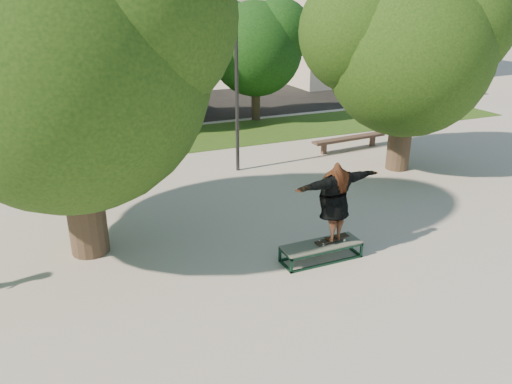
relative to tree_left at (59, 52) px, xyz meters
name	(u,v)px	position (x,y,z in m)	size (l,w,h in m)	color
ground	(276,236)	(4.29, -1.09, -4.42)	(120.00, 120.00, 0.00)	#ADA59F
grass_strip	(198,138)	(5.29, 8.41, -4.41)	(30.00, 4.00, 0.02)	#284C15
asphalt_strip	(141,109)	(4.29, 14.91, -4.42)	(40.00, 8.00, 0.01)	black
tree_left	(59,52)	(0.00, 0.00, 0.00)	(6.96, 5.95, 7.12)	#38281E
tree_right	(406,43)	(10.21, 1.99, -0.33)	(6.24, 5.33, 6.51)	#38281E
bg_tree_mid	(126,34)	(3.22, 10.98, -0.41)	(5.76, 4.92, 6.24)	#38281E
bg_tree_right	(254,43)	(8.73, 10.47, -0.93)	(5.04, 4.31, 5.43)	#38281E
lamppost	(237,75)	(5.29, 3.91, -1.27)	(0.25, 0.15, 6.11)	#2D2D30
side_building	(368,18)	(22.29, 20.91, -0.42)	(15.00, 10.00, 8.00)	beige
grind_box	(321,252)	(4.71, -2.51, -4.23)	(1.80, 0.60, 0.38)	#103223
skater_rig	(334,202)	(4.98, -2.51, -3.08)	(2.25, 0.89, 1.86)	white
bench	(349,139)	(10.05, 4.45, -4.02)	(3.17, 0.67, 0.48)	#503A30
car_dark	(61,108)	(0.41, 13.67, -3.76)	(1.41, 4.03, 1.33)	black
car_grey	(169,94)	(5.81, 14.98, -3.77)	(2.17, 4.71, 1.31)	slate
car_silver_b	(174,98)	(5.75, 13.73, -3.75)	(1.89, 4.66, 1.35)	silver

